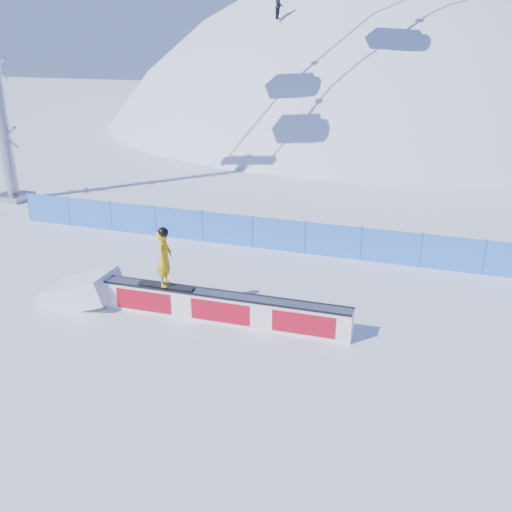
% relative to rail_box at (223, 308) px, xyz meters
% --- Properties ---
extents(ground, '(160.00, 160.00, 0.00)m').
position_rel_rail_box_xyz_m(ground, '(-0.21, 1.35, -0.42)').
color(ground, white).
rests_on(ground, ground).
extents(snow_hill, '(64.00, 64.00, 64.00)m').
position_rel_rail_box_xyz_m(snow_hill, '(-0.21, 43.35, -18.42)').
color(snow_hill, silver).
rests_on(snow_hill, ground).
extents(safety_fence, '(22.05, 0.05, 1.30)m').
position_rel_rail_box_xyz_m(safety_fence, '(-0.21, 5.85, 0.19)').
color(safety_fence, blue).
rests_on(safety_fence, ground).
extents(rail_box, '(7.06, 0.69, 0.85)m').
position_rel_rail_box_xyz_m(rail_box, '(0.00, 0.00, 0.00)').
color(rail_box, white).
rests_on(rail_box, ground).
extents(snow_ramp, '(2.22, 1.42, 1.36)m').
position_rel_rail_box_xyz_m(snow_ramp, '(-4.41, -0.12, -0.42)').
color(snow_ramp, white).
rests_on(snow_ramp, ground).
extents(snowboarder, '(1.65, 0.63, 1.72)m').
position_rel_rail_box_xyz_m(snowboarder, '(-1.67, -0.05, 1.27)').
color(snowboarder, black).
rests_on(snowboarder, rail_box).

